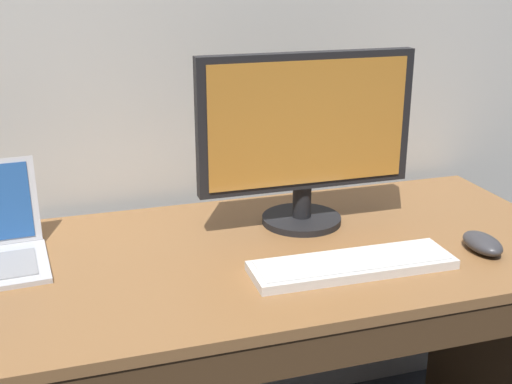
# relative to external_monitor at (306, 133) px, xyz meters

# --- Properties ---
(desk) EXTENTS (1.72, 0.69, 0.72)m
(desk) POSITION_rel_external_monitor_xyz_m (-0.26, -0.12, -0.47)
(desk) COLOR olive
(desk) RESTS_ON ground
(external_monitor) EXTENTS (0.53, 0.20, 0.42)m
(external_monitor) POSITION_rel_external_monitor_xyz_m (0.00, 0.00, 0.00)
(external_monitor) COLOR black
(external_monitor) RESTS_ON desk
(wired_keyboard) EXTENTS (0.44, 0.13, 0.02)m
(wired_keyboard) POSITION_rel_external_monitor_xyz_m (0.01, -0.27, -0.22)
(wired_keyboard) COLOR white
(wired_keyboard) RESTS_ON desk
(computer_mouse) EXTENTS (0.07, 0.12, 0.04)m
(computer_mouse) POSITION_rel_external_monitor_xyz_m (0.33, -0.27, -0.21)
(computer_mouse) COLOR #38383D
(computer_mouse) RESTS_ON desk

